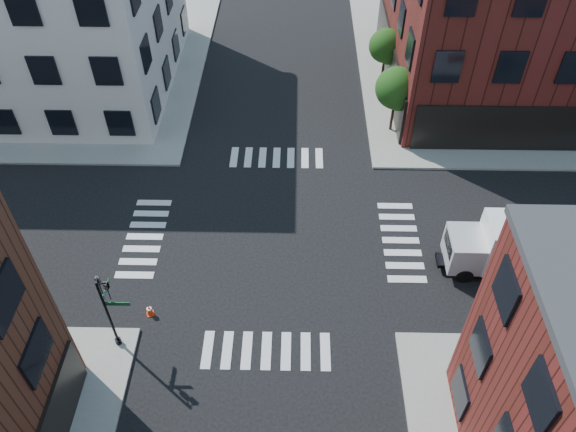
% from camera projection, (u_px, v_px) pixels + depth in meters
% --- Properties ---
extents(ground, '(120.00, 120.00, 0.00)m').
position_uv_depth(ground, '(272.00, 239.00, 30.63)').
color(ground, black).
rests_on(ground, ground).
extents(sidewalk_ne, '(30.00, 30.00, 0.15)m').
position_uv_depth(sidewalk_ne, '(543.00, 50.00, 45.16)').
color(sidewalk_ne, gray).
rests_on(sidewalk_ne, ground).
extents(sidewalk_nw, '(30.00, 30.00, 0.15)m').
position_uv_depth(sidewalk_nw, '(25.00, 45.00, 45.74)').
color(sidewalk_nw, gray).
rests_on(sidewalk_nw, ground).
extents(building_nw, '(22.00, 16.00, 11.00)m').
position_uv_depth(building_nw, '(3.00, 8.00, 38.34)').
color(building_nw, silver).
rests_on(building_nw, ground).
extents(tree_near, '(2.69, 2.69, 4.49)m').
position_uv_depth(tree_near, '(397.00, 90.00, 35.36)').
color(tree_near, black).
rests_on(tree_near, ground).
extents(tree_far, '(2.43, 2.43, 4.07)m').
position_uv_depth(tree_far, '(387.00, 48.00, 39.81)').
color(tree_far, black).
rests_on(tree_far, ground).
extents(signal_pole, '(1.29, 1.24, 4.60)m').
position_uv_depth(signal_pole, '(108.00, 305.00, 23.98)').
color(signal_pole, black).
rests_on(signal_pole, ground).
extents(box_truck, '(7.17, 2.30, 3.23)m').
position_uv_depth(box_truck, '(521.00, 246.00, 28.00)').
color(box_truck, white).
rests_on(box_truck, ground).
extents(traffic_cone, '(0.45, 0.45, 0.64)m').
position_uv_depth(traffic_cone, '(149.00, 310.00, 26.90)').
color(traffic_cone, '#FD340B').
rests_on(traffic_cone, ground).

